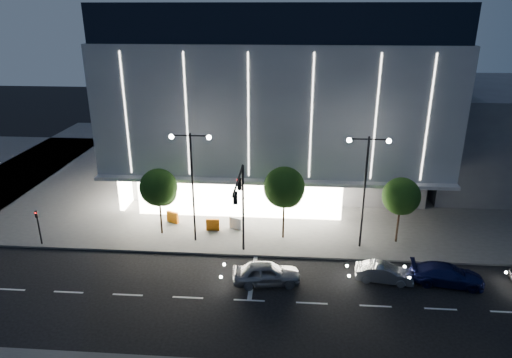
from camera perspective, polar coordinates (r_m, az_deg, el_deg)
The scene contains 17 objects.
ground at distance 31.74m, azimuth -4.30°, elevation -13.16°, with size 160.00×160.00×0.00m, color black.
sidewalk_museum at distance 53.04m, azimuth 4.84°, elevation 1.22°, with size 70.00×40.00×0.15m, color #474747.
museum at distance 49.09m, azimuth 2.77°, elevation 10.80°, with size 30.00×25.80×18.00m.
annex_building at distance 56.00m, azimuth 27.11°, elevation 5.31°, with size 16.00×20.00×10.00m, color #4C4C51.
traffic_mast at distance 32.14m, azimuth -1.91°, elevation -2.45°, with size 0.33×5.89×7.07m.
street_lamp_west at distance 34.88m, azimuth -8.01°, elevation 0.88°, with size 3.16×0.36×9.00m.
street_lamp_east at distance 34.58m, azimuth 13.55°, elevation 0.31°, with size 3.16×0.36×9.00m.
ped_signal_far at distance 39.41m, azimuth -25.56°, elevation -5.08°, with size 0.22×0.24×3.00m.
tree_left at distance 37.20m, azimuth -12.02°, elevation -1.28°, with size 3.02×3.02×5.72m.
tree_mid at distance 35.64m, azimuth 3.58°, elevation -1.31°, with size 3.25×3.25×6.15m.
tree_right at distance 36.86m, azimuth 17.70°, elevation -2.29°, with size 2.91×2.91×5.51m.
car_lead at distance 31.51m, azimuth 1.33°, elevation -11.68°, with size 1.85×4.60×1.57m, color gray.
car_second at distance 32.99m, azimuth 15.70°, elevation -11.23°, with size 1.35×3.86×1.27m, color gray.
car_third at distance 34.07m, azimuth 22.78°, elevation -10.95°, with size 1.95×4.81×1.39m, color #14184D.
barrier_a at distance 40.20m, azimuth -10.38°, elevation -4.71°, with size 1.10×0.25×1.00m, color orange.
barrier_c at distance 38.41m, azimuth -5.43°, elevation -5.70°, with size 1.10×0.25×1.00m, color orange.
barrier_d at distance 38.53m, azimuth -2.53°, elevation -5.54°, with size 1.10×0.25×1.00m, color silver.
Camera 1 is at (4.29, -26.06, 17.61)m, focal length 32.00 mm.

